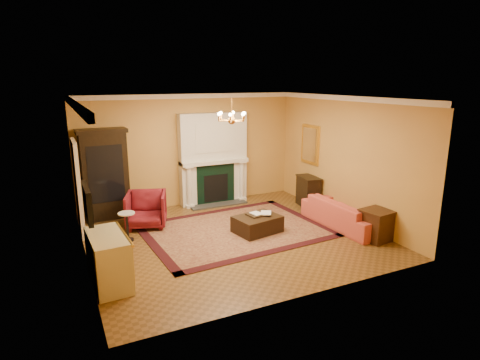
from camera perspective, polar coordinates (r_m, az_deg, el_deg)
floor at (r=8.91m, az=-1.10°, el=-8.14°), size 6.00×5.50×0.02m
ceiling at (r=8.26m, az=-1.20°, el=11.64°), size 6.00×5.50×0.02m
wall_back at (r=10.99m, az=-7.11°, el=4.23°), size 6.00×0.02×3.00m
wall_front at (r=6.14m, az=9.57°, el=-3.80°), size 6.00×0.02×3.00m
wall_left at (r=7.76m, az=-21.85°, el=-0.84°), size 0.02×5.50×3.00m
wall_right at (r=10.05m, az=14.71°, el=2.95°), size 0.02×5.50×3.00m
fireplace at (r=11.07m, az=-3.80°, el=2.77°), size 1.90×0.70×2.50m
crown_molding at (r=9.14m, az=-3.71°, el=11.42°), size 6.00×5.50×0.12m
doorway at (r=9.52m, az=-22.01°, el=-1.05°), size 0.08×1.05×2.10m
tv_panel at (r=7.22m, az=-20.89°, el=-3.06°), size 0.09×0.95×0.58m
gilt_mirror at (r=11.09m, az=9.95°, el=5.00°), size 0.06×0.76×1.05m
chandelier at (r=8.28m, az=-1.18°, el=8.86°), size 0.63×0.55×0.53m
oriental_rug at (r=9.27m, az=-0.66°, el=-7.12°), size 4.18×3.24×0.02m
china_cabinet at (r=10.33m, az=-18.65°, el=0.50°), size 1.08×0.53×2.13m
wingback_armchair at (r=9.62m, az=-13.20°, el=-3.88°), size 1.10×1.07×0.91m
pedestal_table at (r=8.91m, az=-15.77°, el=-6.11°), size 0.35×0.35×0.63m
commode at (r=7.17m, az=-18.20°, el=-10.73°), size 0.62×1.21×0.88m
coral_sofa at (r=9.69m, az=14.57°, el=-4.01°), size 0.73×2.21×0.85m
end_table at (r=9.12m, az=18.82°, el=-6.19°), size 0.62×0.62×0.64m
console_table at (r=11.04m, az=9.67°, el=-1.69°), size 0.51×0.77×0.79m
leather_ottoman at (r=9.09m, az=2.47°, el=-6.28°), size 1.10×0.89×0.37m
ottoman_tray at (r=9.12m, az=2.51°, el=-4.89°), size 0.51×0.42×0.03m
book_a at (r=8.97m, az=1.84°, el=-4.15°), size 0.21×0.07×0.28m
book_b at (r=9.09m, az=3.00°, el=-3.81°), size 0.21×0.14×0.32m
topiary_left at (r=10.80m, az=-6.24°, el=4.04°), size 0.18×0.18×0.48m
topiary_right at (r=11.29m, az=-0.02°, el=4.34°), size 0.15×0.15×0.40m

